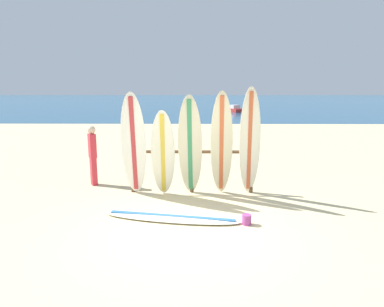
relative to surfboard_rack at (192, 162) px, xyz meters
name	(u,v)px	position (x,y,z in m)	size (l,w,h in m)	color
ground_plane	(189,233)	(-0.02, -2.40, -0.76)	(120.00, 120.00, 0.00)	beige
ocean_water	(196,101)	(-0.02, 55.60, -0.76)	(120.00, 80.00, 0.01)	#1E5984
surfboard_rack	(192,162)	(0.00, 0.00, 0.00)	(3.04, 0.09, 1.17)	brown
surfboard_leaning_far_left	(134,145)	(-1.35, -0.37, 0.48)	(0.64, 0.82, 2.49)	white
surfboard_leaning_left	(163,154)	(-0.67, -0.41, 0.28)	(0.60, 0.72, 2.09)	white
surfboard_leaning_center_left	(190,146)	(-0.04, -0.26, 0.45)	(0.61, 0.66, 2.42)	beige
surfboard_leaning_center	(221,145)	(0.69, -0.37, 0.49)	(0.59, 0.95, 2.51)	beige
surfboard_leaning_center_right	(250,143)	(1.35, -0.28, 0.54)	(0.58, 0.73, 2.60)	white
surfboard_lying_on_sand	(171,217)	(-0.38, -1.75, -0.73)	(2.80, 1.03, 0.08)	silver
beachgoer_standing	(93,153)	(-2.62, 0.61, 0.11)	(0.27, 0.30, 1.59)	#D8333F
small_boat_offshore	(235,109)	(4.06, 27.07, -0.51)	(1.94, 2.48, 0.71)	#B22D28
sand_bucket	(247,220)	(1.07, -2.01, -0.67)	(0.18, 0.18, 0.20)	#A53F8C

